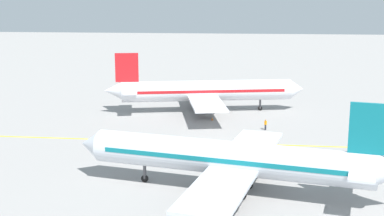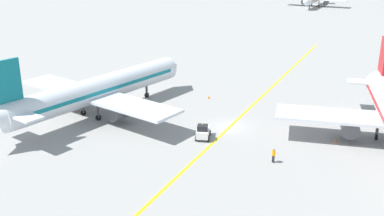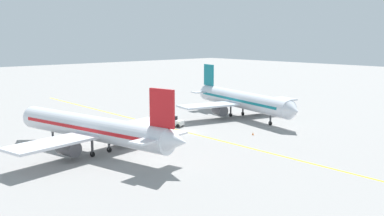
{
  "view_description": "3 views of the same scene",
  "coord_description": "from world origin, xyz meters",
  "px_view_note": "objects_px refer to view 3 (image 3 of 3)",
  "views": [
    {
      "loc": [
        -72.6,
        -4.23,
        20.96
      ],
      "look_at": [
        0.81,
        2.69,
        4.82
      ],
      "focal_mm": 50.0,
      "sensor_mm": 36.0,
      "label": 1
    },
    {
      "loc": [
        18.38,
        -52.89,
        22.56
      ],
      "look_at": [
        -3.06,
        -5.61,
        4.05
      ],
      "focal_mm": 42.0,
      "sensor_mm": 36.0,
      "label": 2
    },
    {
      "loc": [
        52.21,
        60.61,
        17.23
      ],
      "look_at": [
        -2.37,
        -0.83,
        4.06
      ],
      "focal_mm": 42.0,
      "sensor_mm": 36.0,
      "label": 3
    }
  ],
  "objects_px": {
    "ground_crew_worker": "(124,126)",
    "traffic_cone_near_nose": "(124,143)",
    "airplane_adjacent_stand": "(93,129)",
    "baggage_tug_white": "(175,122)",
    "traffic_cone_mid_apron": "(253,134)",
    "airplane_at_gate": "(241,100)"
  },
  "relations": [
    {
      "from": "airplane_adjacent_stand",
      "to": "traffic_cone_mid_apron",
      "type": "xyz_separation_m",
      "value": [
        -27.11,
        7.71,
        -3.43
      ]
    },
    {
      "from": "traffic_cone_near_nose",
      "to": "airplane_at_gate",
      "type": "bearing_deg",
      "value": -173.1
    },
    {
      "from": "airplane_adjacent_stand",
      "to": "baggage_tug_white",
      "type": "height_order",
      "value": "airplane_adjacent_stand"
    },
    {
      "from": "ground_crew_worker",
      "to": "airplane_adjacent_stand",
      "type": "bearing_deg",
      "value": 40.68
    },
    {
      "from": "traffic_cone_near_nose",
      "to": "airplane_adjacent_stand",
      "type": "bearing_deg",
      "value": 15.22
    },
    {
      "from": "baggage_tug_white",
      "to": "ground_crew_worker",
      "type": "bearing_deg",
      "value": -17.04
    },
    {
      "from": "ground_crew_worker",
      "to": "traffic_cone_mid_apron",
      "type": "relative_size",
      "value": 3.05
    },
    {
      "from": "traffic_cone_near_nose",
      "to": "traffic_cone_mid_apron",
      "type": "relative_size",
      "value": 1.0
    },
    {
      "from": "ground_crew_worker",
      "to": "traffic_cone_mid_apron",
      "type": "distance_m",
      "value": 23.53
    },
    {
      "from": "ground_crew_worker",
      "to": "baggage_tug_white",
      "type": "bearing_deg",
      "value": 162.96
    },
    {
      "from": "airplane_adjacent_stand",
      "to": "traffic_cone_near_nose",
      "type": "relative_size",
      "value": 64.3
    },
    {
      "from": "ground_crew_worker",
      "to": "traffic_cone_near_nose",
      "type": "height_order",
      "value": "ground_crew_worker"
    },
    {
      "from": "airplane_at_gate",
      "to": "traffic_cone_mid_apron",
      "type": "relative_size",
      "value": 64.05
    },
    {
      "from": "baggage_tug_white",
      "to": "traffic_cone_mid_apron",
      "type": "bearing_deg",
      "value": 109.68
    },
    {
      "from": "ground_crew_worker",
      "to": "traffic_cone_near_nose",
      "type": "xyz_separation_m",
      "value": [
        5.61,
        8.55,
        -0.63
      ]
    },
    {
      "from": "airplane_at_gate",
      "to": "traffic_cone_mid_apron",
      "type": "height_order",
      "value": "airplane_at_gate"
    },
    {
      "from": "traffic_cone_near_nose",
      "to": "ground_crew_worker",
      "type": "bearing_deg",
      "value": -123.27
    },
    {
      "from": "airplane_at_gate",
      "to": "traffic_cone_near_nose",
      "type": "xyz_separation_m",
      "value": [
        32.3,
        3.91,
        -3.43
      ]
    },
    {
      "from": "ground_crew_worker",
      "to": "traffic_cone_near_nose",
      "type": "bearing_deg",
      "value": 56.73
    },
    {
      "from": "baggage_tug_white",
      "to": "traffic_cone_mid_apron",
      "type": "xyz_separation_m",
      "value": [
        -5.36,
        14.99,
        -0.63
      ]
    },
    {
      "from": "traffic_cone_near_nose",
      "to": "traffic_cone_mid_apron",
      "type": "height_order",
      "value": "same"
    },
    {
      "from": "traffic_cone_near_nose",
      "to": "traffic_cone_mid_apron",
      "type": "xyz_separation_m",
      "value": [
        -20.77,
        9.44,
        0.0
      ]
    }
  ]
}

